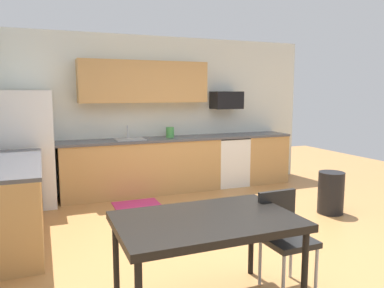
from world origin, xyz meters
TOP-DOWN VIEW (x-y plane):
  - ground_plane at (0.00, 0.00)m, footprint 12.00×12.00m
  - wall_back at (0.00, 2.65)m, footprint 5.80×0.10m
  - cabinet_run_back at (-0.40, 2.30)m, footprint 2.70×0.60m
  - cabinet_run_back_right at (1.98, 2.30)m, footprint 0.85×0.60m
  - cabinet_run_left at (-2.30, 0.80)m, footprint 0.60×2.00m
  - countertop_back at (0.00, 2.30)m, footprint 4.80×0.64m
  - countertop_left at (-2.30, 0.80)m, footprint 0.64×2.00m
  - upper_cabinets_back at (-0.30, 2.43)m, footprint 2.20×0.34m
  - refrigerator at (-2.18, 2.22)m, footprint 0.76×0.70m
  - oven_range at (1.25, 2.30)m, footprint 0.60×0.60m
  - microwave at (1.25, 2.40)m, footprint 0.54×0.36m
  - sink_basin at (-0.60, 2.30)m, footprint 0.48×0.40m
  - sink_faucet at (-0.60, 2.48)m, footprint 0.02×0.02m
  - dining_table at (-0.81, -1.31)m, footprint 1.40×0.90m
  - chair_near_table at (-0.03, -1.23)m, footprint 0.41×0.41m
  - trash_bin at (1.84, 0.24)m, footprint 0.36×0.36m
  - floor_mat at (-0.66, 1.65)m, footprint 0.70×0.50m
  - kettle at (0.13, 2.35)m, footprint 0.14×0.14m

SIDE VIEW (x-z plane):
  - ground_plane at x=0.00m, z-range 0.00..0.00m
  - floor_mat at x=-0.66m, z-range 0.00..0.01m
  - trash_bin at x=1.84m, z-range 0.00..0.60m
  - cabinet_run_back at x=-0.40m, z-range 0.00..0.90m
  - cabinet_run_back_right at x=1.98m, z-range 0.00..0.90m
  - cabinet_run_left at x=-2.30m, z-range 0.00..0.90m
  - oven_range at x=1.25m, z-range 0.00..0.91m
  - chair_near_table at x=-0.03m, z-range 0.08..0.93m
  - dining_table at x=-0.81m, z-range 0.32..1.08m
  - refrigerator at x=-2.18m, z-range 0.00..1.75m
  - sink_basin at x=-0.60m, z-range 0.81..0.95m
  - countertop_back at x=0.00m, z-range 0.90..0.94m
  - countertop_left at x=-2.30m, z-range 0.90..0.94m
  - kettle at x=0.13m, z-range 0.92..1.12m
  - sink_faucet at x=-0.60m, z-range 0.92..1.16m
  - wall_back at x=0.00m, z-range 0.00..2.70m
  - microwave at x=1.25m, z-range 1.42..1.74m
  - upper_cabinets_back at x=-0.30m, z-range 1.55..2.25m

